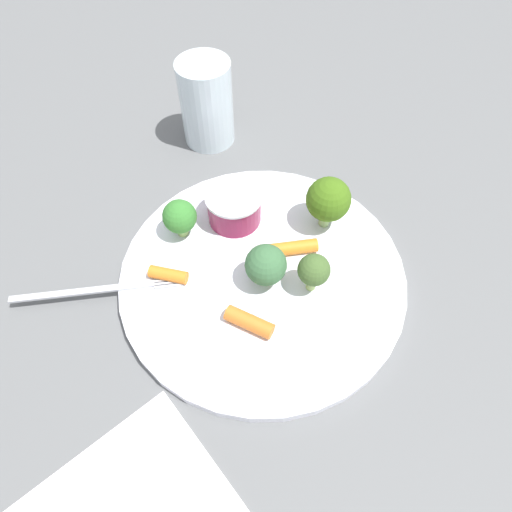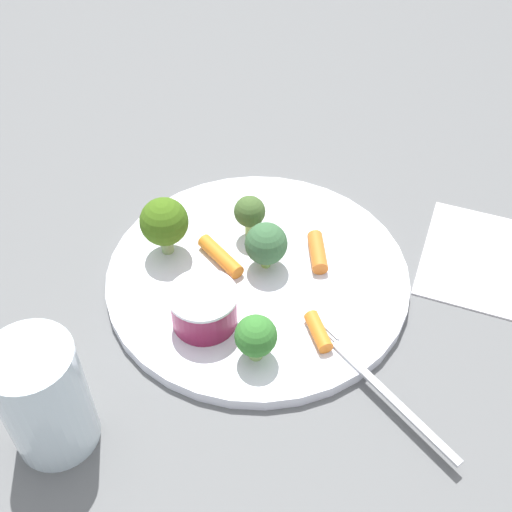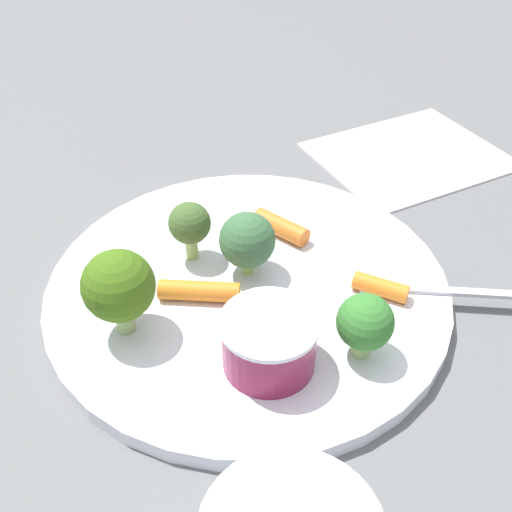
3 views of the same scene
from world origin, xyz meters
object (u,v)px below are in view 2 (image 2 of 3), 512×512
object	(u,v)px
plate	(258,275)
carrot_stick_2	(318,332)
broccoli_floret_0	(256,337)
fork	(377,384)
sauce_cup	(204,308)
drinking_glass	(44,398)
broccoli_floret_1	(266,244)
broccoli_floret_2	(164,222)
carrot_stick_0	(220,256)
carrot_stick_1	(317,252)
broccoli_floret_3	(250,212)

from	to	relation	value
plate	carrot_stick_2	world-z (taller)	carrot_stick_2
broccoli_floret_0	fork	world-z (taller)	broccoli_floret_0
sauce_cup	drinking_glass	size ratio (longest dim) A/B	0.57
broccoli_floret_1	broccoli_floret_2	distance (m)	0.10
broccoli_floret_1	broccoli_floret_2	size ratio (longest dim) A/B	0.80
broccoli_floret_1	broccoli_floret_2	world-z (taller)	broccoli_floret_2
broccoli_floret_1	broccoli_floret_2	xyz separation A→B (m)	(-0.09, 0.02, 0.01)
broccoli_floret_0	broccoli_floret_2	world-z (taller)	broccoli_floret_2
sauce_cup	fork	xyz separation A→B (m)	(0.14, -0.07, -0.02)
sauce_cup	drinking_glass	xyz separation A→B (m)	(-0.11, -0.10, 0.02)
plate	carrot_stick_0	bearing A→B (deg)	158.09
broccoli_floret_1	drinking_glass	size ratio (longest dim) A/B	0.47
sauce_cup	carrot_stick_1	xyz separation A→B (m)	(0.11, 0.07, -0.01)
broccoli_floret_0	broccoli_floret_3	xyz separation A→B (m)	(-0.00, 0.15, 0.00)
broccoli_floret_1	carrot_stick_1	world-z (taller)	broccoli_floret_1
carrot_stick_1	carrot_stick_2	distance (m)	0.09
carrot_stick_2	fork	bearing A→B (deg)	-50.58
carrot_stick_0	carrot_stick_2	distance (m)	0.12
plate	broccoli_floret_2	xyz separation A→B (m)	(-0.09, 0.03, 0.04)
broccoli_floret_3	carrot_stick_2	size ratio (longest dim) A/B	1.23
plate	sauce_cup	xyz separation A→B (m)	(-0.05, -0.06, 0.02)
plate	broccoli_floret_0	xyz separation A→B (m)	(-0.01, -0.10, 0.03)
broccoli_floret_0	broccoli_floret_3	size ratio (longest dim) A/B	0.96
broccoli_floret_1	carrot_stick_2	bearing A→B (deg)	-64.76
broccoli_floret_2	broccoli_floret_3	world-z (taller)	broccoli_floret_2
broccoli_floret_3	carrot_stick_0	size ratio (longest dim) A/B	0.84
broccoli_floret_0	plate	bearing A→B (deg)	86.72
broccoli_floret_2	broccoli_floret_3	bearing A→B (deg)	13.31
plate	broccoli_floret_1	world-z (taller)	broccoli_floret_1
broccoli_floret_0	fork	xyz separation A→B (m)	(0.10, -0.03, -0.02)
broccoli_floret_2	carrot_stick_0	distance (m)	0.06
broccoli_floret_2	carrot_stick_2	distance (m)	0.17
plate	carrot_stick_0	distance (m)	0.04
broccoli_floret_0	carrot_stick_0	distance (m)	0.12
broccoli_floret_3	carrot_stick_2	world-z (taller)	broccoli_floret_3
broccoli_floret_1	carrot_stick_1	distance (m)	0.05
carrot_stick_2	broccoli_floret_2	bearing A→B (deg)	140.91
broccoli_floret_2	carrot_stick_2	xyz separation A→B (m)	(0.13, -0.11, -0.03)
broccoli_floret_1	carrot_stick_0	world-z (taller)	broccoli_floret_1
broccoli_floret_2	carrot_stick_1	distance (m)	0.15
drinking_glass	broccoli_floret_1	bearing A→B (deg)	44.19
carrot_stick_1	drinking_glass	distance (m)	0.28
sauce_cup	broccoli_floret_0	world-z (taller)	broccoli_floret_0
carrot_stick_0	plate	bearing A→B (deg)	-21.91
broccoli_floret_0	carrot_stick_0	bearing A→B (deg)	104.73
plate	sauce_cup	distance (m)	0.08
plate	broccoli_floret_2	bearing A→B (deg)	160.51
carrot_stick_1	drinking_glass	size ratio (longest dim) A/B	0.44
broccoli_floret_0	broccoli_floret_1	size ratio (longest dim) A/B	0.92
sauce_cup	broccoli_floret_3	xyz separation A→B (m)	(0.04, 0.11, 0.01)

